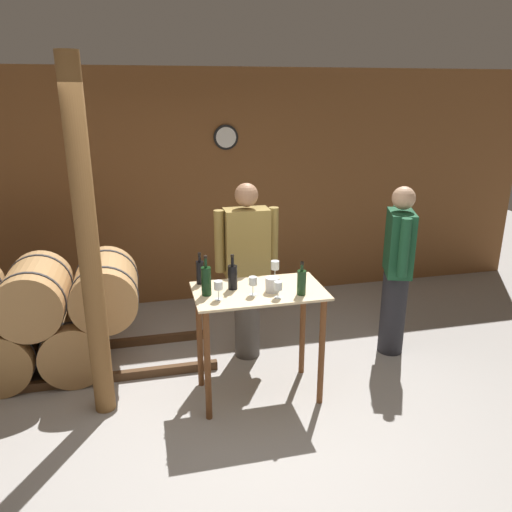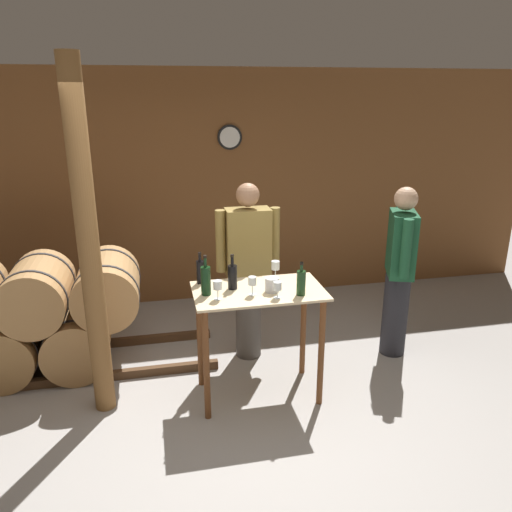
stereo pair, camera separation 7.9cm
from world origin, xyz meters
name	(u,v)px [view 1 (the left image)]	position (x,y,z in m)	size (l,w,h in m)	color
ground_plane	(255,433)	(0.00, 0.00, 0.00)	(14.00, 14.00, 0.00)	#9E9993
back_wall	(202,189)	(0.00, 2.70, 1.35)	(8.40, 0.08, 2.70)	brown
barrel_rack	(21,322)	(-1.82, 1.30, 0.51)	(3.67, 0.78, 1.06)	#4C331E
tasting_table	(259,314)	(0.15, 0.50, 0.74)	(1.04, 0.60, 0.95)	beige
wooden_post	(89,250)	(-1.11, 0.59, 1.35)	(0.16, 0.16, 2.70)	brown
wine_bottle_far_left	(200,271)	(-0.28, 0.75, 1.05)	(0.06, 0.06, 0.26)	black
wine_bottle_left	(206,280)	(-0.27, 0.50, 1.07)	(0.08, 0.08, 0.32)	black
wine_bottle_center	(233,276)	(-0.05, 0.57, 1.05)	(0.08, 0.08, 0.29)	black
wine_bottle_right	(302,282)	(0.45, 0.34, 1.05)	(0.07, 0.07, 0.27)	#193819
wine_glass_near_left	(218,286)	(-0.19, 0.39, 1.06)	(0.07, 0.07, 0.15)	silver
wine_glass_near_center	(253,282)	(0.08, 0.42, 1.06)	(0.06, 0.06, 0.15)	silver
wine_glass_near_right	(278,286)	(0.26, 0.32, 1.04)	(0.06, 0.06, 0.13)	silver
wine_glass_far_side	(275,266)	(0.34, 0.72, 1.06)	(0.07, 0.07, 0.15)	silver
ice_bucket	(272,285)	(0.25, 0.45, 1.01)	(0.11, 0.11, 0.12)	silver
person_host	(397,268)	(1.59, 0.92, 0.87)	(0.34, 0.56, 1.64)	#232328
person_visitor_with_scarf	(247,269)	(0.20, 1.17, 0.89)	(0.59, 0.24, 1.68)	#4C4742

